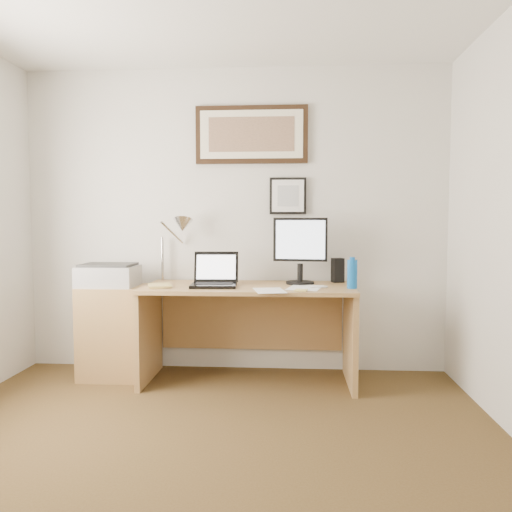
# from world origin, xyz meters

# --- Properties ---
(floor) EXTENTS (4.00, 4.00, 0.00)m
(floor) POSITION_xyz_m (0.00, 0.00, 0.00)
(floor) COLOR #49341A
(floor) RESTS_ON ground
(wall_back) EXTENTS (3.50, 0.02, 2.50)m
(wall_back) POSITION_xyz_m (0.00, 2.00, 1.25)
(wall_back) COLOR silver
(wall_back) RESTS_ON ground
(side_cabinet) EXTENTS (0.50, 0.40, 0.73)m
(side_cabinet) POSITION_xyz_m (-0.92, 1.68, 0.36)
(side_cabinet) COLOR olive
(side_cabinet) RESTS_ON floor
(water_bottle) EXTENTS (0.07, 0.07, 0.21)m
(water_bottle) POSITION_xyz_m (0.93, 1.53, 0.86)
(water_bottle) COLOR #0E5BB7
(water_bottle) RESTS_ON desk
(bottle_cap) EXTENTS (0.04, 0.04, 0.02)m
(bottle_cap) POSITION_xyz_m (0.93, 1.53, 0.97)
(bottle_cap) COLOR #0E5BB7
(bottle_cap) RESTS_ON water_bottle
(speaker) EXTENTS (0.11, 0.10, 0.20)m
(speaker) POSITION_xyz_m (0.85, 1.89, 0.85)
(speaker) COLOR black
(speaker) RESTS_ON desk
(paper_sheet_a) EXTENTS (0.26, 0.33, 0.00)m
(paper_sheet_a) POSITION_xyz_m (0.32, 1.37, 0.75)
(paper_sheet_a) COLOR white
(paper_sheet_a) RESTS_ON desk
(paper_sheet_b) EXTENTS (0.30, 0.37, 0.00)m
(paper_sheet_b) POSITION_xyz_m (0.58, 1.52, 0.75)
(paper_sheet_b) COLOR white
(paper_sheet_b) RESTS_ON desk
(sticky_pad) EXTENTS (0.10, 0.10, 0.01)m
(sticky_pad) POSITION_xyz_m (0.55, 1.36, 0.76)
(sticky_pad) COLOR #E7D36D
(sticky_pad) RESTS_ON desk
(marker_pen) EXTENTS (0.14, 0.06, 0.02)m
(marker_pen) POSITION_xyz_m (0.68, 1.52, 0.76)
(marker_pen) COLOR white
(marker_pen) RESTS_ON desk
(book) EXTENTS (0.23, 0.27, 0.02)m
(book) POSITION_xyz_m (-0.59, 1.49, 0.76)
(book) COLOR tan
(book) RESTS_ON desk
(desk) EXTENTS (1.60, 0.70, 0.75)m
(desk) POSITION_xyz_m (0.15, 1.72, 0.51)
(desk) COLOR olive
(desk) RESTS_ON floor
(laptop) EXTENTS (0.35, 0.31, 0.26)m
(laptop) POSITION_xyz_m (-0.10, 1.58, 0.81)
(laptop) COLOR black
(laptop) RESTS_ON desk
(lcd_monitor) EXTENTS (0.42, 0.22, 0.52)m
(lcd_monitor) POSITION_xyz_m (0.55, 1.75, 1.04)
(lcd_monitor) COLOR black
(lcd_monitor) RESTS_ON desk
(printer) EXTENTS (0.44, 0.34, 0.18)m
(printer) POSITION_xyz_m (-0.96, 1.68, 0.82)
(printer) COLOR #A5A5A8
(printer) RESTS_ON side_cabinet
(desk_lamp) EXTENTS (0.29, 0.27, 0.53)m
(desk_lamp) POSITION_xyz_m (-0.41, 1.81, 1.19)
(desk_lamp) COLOR silver
(desk_lamp) RESTS_ON desk
(picture_large) EXTENTS (0.92, 0.04, 0.47)m
(picture_large) POSITION_xyz_m (0.15, 1.97, 1.95)
(picture_large) COLOR black
(picture_large) RESTS_ON wall_back
(picture_small) EXTENTS (0.30, 0.03, 0.30)m
(picture_small) POSITION_xyz_m (0.45, 1.97, 1.45)
(picture_small) COLOR black
(picture_small) RESTS_ON wall_back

